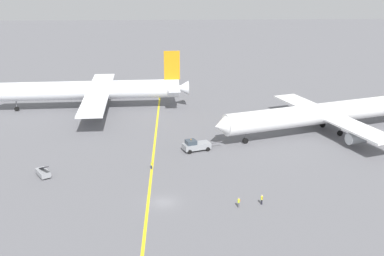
{
  "coord_description": "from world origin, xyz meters",
  "views": [
    {
      "loc": [
        1.52,
        -73.62,
        37.77
      ],
      "look_at": [
        6.12,
        27.56,
        4.0
      ],
      "focal_mm": 45.09,
      "sensor_mm": 36.0,
      "label": 1
    }
  ],
  "objects_px": {
    "ground_crew_marshaller_foreground": "(239,202)",
    "ground_crew_ramp_agent_by_cones": "(152,165)",
    "airliner_at_gate_left": "(91,90)",
    "gse_belt_loader_portside": "(43,172)",
    "airliner_being_pushed": "(322,114)",
    "pushback_tug": "(196,145)",
    "ground_crew_wing_walker_right": "(262,199)"
  },
  "relations": [
    {
      "from": "pushback_tug",
      "to": "ground_crew_ramp_agent_by_cones",
      "type": "relative_size",
      "value": 5.43
    },
    {
      "from": "airliner_at_gate_left",
      "to": "ground_crew_ramp_agent_by_cones",
      "type": "bearing_deg",
      "value": -67.24
    },
    {
      "from": "airliner_being_pushed",
      "to": "ground_crew_marshaller_foreground",
      "type": "bearing_deg",
      "value": -124.15
    },
    {
      "from": "airliner_being_pushed",
      "to": "gse_belt_loader_portside",
      "type": "relative_size",
      "value": 11.04
    },
    {
      "from": "airliner_being_pushed",
      "to": "pushback_tug",
      "type": "distance_m",
      "value": 32.67
    },
    {
      "from": "pushback_tug",
      "to": "ground_crew_ramp_agent_by_cones",
      "type": "xyz_separation_m",
      "value": [
        -9.22,
        -9.78,
        -0.34
      ]
    },
    {
      "from": "ground_crew_marshaller_foreground",
      "to": "ground_crew_wing_walker_right",
      "type": "height_order",
      "value": "ground_crew_wing_walker_right"
    },
    {
      "from": "gse_belt_loader_portside",
      "to": "airliner_at_gate_left",
      "type": "bearing_deg",
      "value": 87.12
    },
    {
      "from": "ground_crew_ramp_agent_by_cones",
      "to": "ground_crew_wing_walker_right",
      "type": "bearing_deg",
      "value": -39.75
    },
    {
      "from": "pushback_tug",
      "to": "gse_belt_loader_portside",
      "type": "relative_size",
      "value": 1.87
    },
    {
      "from": "airliner_being_pushed",
      "to": "ground_crew_wing_walker_right",
      "type": "relative_size",
      "value": 30.2
    },
    {
      "from": "airliner_at_gate_left",
      "to": "gse_belt_loader_portside",
      "type": "distance_m",
      "value": 46.19
    },
    {
      "from": "gse_belt_loader_portside",
      "to": "ground_crew_wing_walker_right",
      "type": "bearing_deg",
      "value": -18.5
    },
    {
      "from": "airliner_at_gate_left",
      "to": "pushback_tug",
      "type": "bearing_deg",
      "value": -50.77
    },
    {
      "from": "airliner_at_gate_left",
      "to": "ground_crew_marshaller_foreground",
      "type": "distance_m",
      "value": 68.66
    },
    {
      "from": "pushback_tug",
      "to": "ground_crew_ramp_agent_by_cones",
      "type": "height_order",
      "value": "pushback_tug"
    },
    {
      "from": "ground_crew_marshaller_foreground",
      "to": "ground_crew_ramp_agent_by_cones",
      "type": "height_order",
      "value": "ground_crew_marshaller_foreground"
    },
    {
      "from": "ground_crew_marshaller_foreground",
      "to": "ground_crew_ramp_agent_by_cones",
      "type": "xyz_separation_m",
      "value": [
        -14.94,
        16.65,
        -0.04
      ]
    },
    {
      "from": "ground_crew_marshaller_foreground",
      "to": "airliner_being_pushed",
      "type": "bearing_deg",
      "value": 55.85
    },
    {
      "from": "pushback_tug",
      "to": "ground_crew_wing_walker_right",
      "type": "height_order",
      "value": "pushback_tug"
    },
    {
      "from": "pushback_tug",
      "to": "gse_belt_loader_portside",
      "type": "distance_m",
      "value": 32.17
    },
    {
      "from": "airliner_being_pushed",
      "to": "ground_crew_marshaller_foreground",
      "type": "distance_m",
      "value": 44.74
    },
    {
      "from": "pushback_tug",
      "to": "airliner_at_gate_left",
      "type": "bearing_deg",
      "value": 129.23
    },
    {
      "from": "ground_crew_wing_walker_right",
      "to": "pushback_tug",
      "type": "bearing_deg",
      "value": 110.88
    },
    {
      "from": "pushback_tug",
      "to": "ground_crew_marshaller_foreground",
      "type": "bearing_deg",
      "value": -77.78
    },
    {
      "from": "gse_belt_loader_portside",
      "to": "ground_crew_marshaller_foreground",
      "type": "distance_m",
      "value": 38.12
    },
    {
      "from": "ground_crew_ramp_agent_by_cones",
      "to": "airliner_being_pushed",
      "type": "bearing_deg",
      "value": 26.86
    },
    {
      "from": "airliner_at_gate_left",
      "to": "ground_crew_marshaller_foreground",
      "type": "xyz_separation_m",
      "value": [
        33.12,
        -59.98,
        -4.49
      ]
    },
    {
      "from": "gse_belt_loader_portside",
      "to": "pushback_tug",
      "type": "bearing_deg",
      "value": 22.58
    },
    {
      "from": "airliner_being_pushed",
      "to": "ground_crew_wing_walker_right",
      "type": "xyz_separation_m",
      "value": [
        -21.0,
        -36.01,
        -3.86
      ]
    },
    {
      "from": "gse_belt_loader_portside",
      "to": "ground_crew_wing_walker_right",
      "type": "height_order",
      "value": "gse_belt_loader_portside"
    },
    {
      "from": "pushback_tug",
      "to": "ground_crew_wing_walker_right",
      "type": "xyz_separation_m",
      "value": [
        9.75,
        -25.55,
        -0.28
      ]
    }
  ]
}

